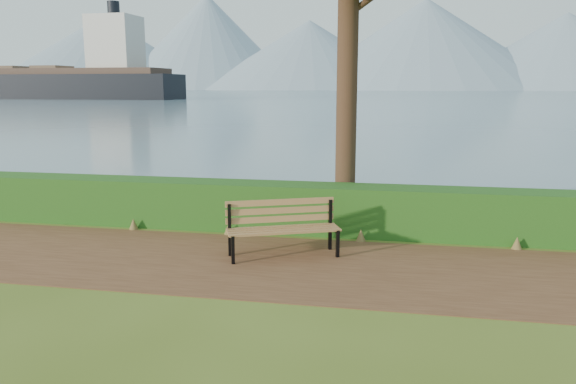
# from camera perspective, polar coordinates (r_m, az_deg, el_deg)

# --- Properties ---
(ground) EXTENTS (140.00, 140.00, 0.00)m
(ground) POSITION_cam_1_polar(r_m,az_deg,el_deg) (9.45, -3.22, -7.85)
(ground) COLOR #465718
(ground) RESTS_ON ground
(path) EXTENTS (40.00, 3.40, 0.01)m
(path) POSITION_cam_1_polar(r_m,az_deg,el_deg) (9.72, -2.79, -7.27)
(path) COLOR #522F1C
(path) RESTS_ON ground
(hedge) EXTENTS (32.00, 0.85, 1.00)m
(hedge) POSITION_cam_1_polar(r_m,az_deg,el_deg) (11.77, -0.17, -1.57)
(hedge) COLOR #184914
(hedge) RESTS_ON ground
(water) EXTENTS (700.00, 510.00, 0.00)m
(water) POSITION_cam_1_polar(r_m,az_deg,el_deg) (268.71, 10.57, 9.96)
(water) COLOR #45606F
(water) RESTS_ON ground
(mountains) EXTENTS (585.00, 190.00, 70.00)m
(mountains) POSITION_cam_1_polar(r_m,az_deg,el_deg) (415.62, 9.58, 14.04)
(mountains) COLOR gray
(mountains) RESTS_ON ground
(bench) EXTENTS (2.06, 1.30, 1.00)m
(bench) POSITION_cam_1_polar(r_m,az_deg,el_deg) (10.04, -0.58, -3.28)
(bench) COLOR black
(bench) RESTS_ON ground
(cargo_ship) EXTENTS (75.60, 14.16, 22.85)m
(cargo_ship) POSITION_cam_1_polar(r_m,az_deg,el_deg) (142.60, -24.54, 9.99)
(cargo_ship) COLOR black
(cargo_ship) RESTS_ON ground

